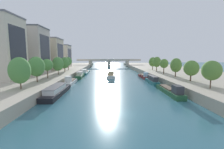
{
  "coord_description": "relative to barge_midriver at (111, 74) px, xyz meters",
  "views": [
    {
      "loc": [
        -2.19,
        -24.7,
        9.86
      ],
      "look_at": [
        0.0,
        35.51,
        2.38
      ],
      "focal_mm": 24.19,
      "sensor_mm": 36.0,
      "label": 1
    }
  ],
  "objects": [
    {
      "name": "moored_boat_left_downstream",
      "position": [
        -14.87,
        -34.33,
        0.06
      ],
      "size": [
        3.31,
        16.16,
        2.46
      ],
      "color": "black",
      "rests_on": "ground"
    },
    {
      "name": "building_left_middle",
      "position": [
        -34.75,
        31.39,
        8.76
      ],
      "size": [
        15.93,
        11.78,
        14.72
      ],
      "color": "beige",
      "rests_on": "quay_left"
    },
    {
      "name": "tree_right_third",
      "position": [
        21.79,
        -9.97,
        5.66
      ],
      "size": [
        3.53,
        3.53,
        6.22
      ],
      "color": "brown",
      "rests_on": "quay_right"
    },
    {
      "name": "barge_midriver",
      "position": [
        0.0,
        0.0,
        0.0
      ],
      "size": [
        4.58,
        19.12,
        3.2
      ],
      "color": "silver",
      "rests_on": "ground"
    },
    {
      "name": "tree_right_distant",
      "position": [
        22.49,
        7.71,
        5.65
      ],
      "size": [
        4.13,
        4.13,
        6.76
      ],
      "color": "brown",
      "rests_on": "quay_right"
    },
    {
      "name": "moored_boat_left_end",
      "position": [
        -14.19,
        11.92,
        -0.15
      ],
      "size": [
        3.38,
        16.43,
        2.81
      ],
      "color": "#23666B",
      "rests_on": "ground"
    },
    {
      "name": "ground_plane",
      "position": [
        -0.02,
        -47.41,
        -0.98
      ],
      "size": [
        400.0,
        400.0,
        0.0
      ],
      "primitive_type": "plane",
      "color": "#336675"
    },
    {
      "name": "tree_left_far",
      "position": [
        -22.1,
        -20.96,
        5.85
      ],
      "size": [
        3.74,
        3.74,
        6.43
      ],
      "color": "brown",
      "rests_on": "quay_left"
    },
    {
      "name": "building_left_tall",
      "position": [
        -34.75,
        10.33,
        9.76
      ],
      "size": [
        16.44,
        12.96,
        16.7
      ],
      "color": "beige",
      "rests_on": "quay_left"
    },
    {
      "name": "bridge_far",
      "position": [
        -0.02,
        64.22,
        3.37
      ],
      "size": [
        57.06,
        4.4,
        6.9
      ],
      "color": "#ADA899",
      "rests_on": "ground"
    },
    {
      "name": "moored_boat_right_near",
      "position": [
        14.26,
        -6.19,
        -0.06
      ],
      "size": [
        2.27,
        12.17,
        3.04
      ],
      "color": "maroon",
      "rests_on": "ground"
    },
    {
      "name": "wake_behind_barge",
      "position": [
        -0.22,
        -12.64,
        -0.96
      ],
      "size": [
        5.59,
        6.07,
        0.03
      ],
      "color": "#A5D1DB",
      "rests_on": "ground"
    },
    {
      "name": "building_left_corner",
      "position": [
        -34.75,
        -23.51,
        11.35
      ],
      "size": [
        10.72,
        11.3,
        19.88
      ],
      "color": "beige",
      "rests_on": "quay_left"
    },
    {
      "name": "tree_right_midway",
      "position": [
        21.78,
        -38.68,
        5.55
      ],
      "size": [
        4.19,
        4.19,
        6.43
      ],
      "color": "brown",
      "rests_on": "quay_right"
    },
    {
      "name": "tree_left_by_lamp",
      "position": [
        -22.33,
        7.74,
        6.03
      ],
      "size": [
        3.91,
        3.91,
        6.85
      ],
      "color": "brown",
      "rests_on": "quay_left"
    },
    {
      "name": "moored_boat_right_end",
      "position": [
        14.2,
        -34.51,
        -0.06
      ],
      "size": [
        2.65,
        14.81,
        3.06
      ],
      "color": "#235633",
      "rests_on": "ground"
    },
    {
      "name": "moored_boat_right_gap_after",
      "position": [
        14.12,
        -19.32,
        0.2
      ],
      "size": [
        2.13,
        12.45,
        2.82
      ],
      "color": "#23666B",
      "rests_on": "ground"
    },
    {
      "name": "tree_right_end_of_row",
      "position": [
        22.03,
        -0.14,
        5.93
      ],
      "size": [
        3.92,
        3.92,
        7.05
      ],
      "color": "brown",
      "rests_on": "quay_right"
    },
    {
      "name": "moored_boat_left_second",
      "position": [
        -14.22,
        -3.68,
        0.21
      ],
      "size": [
        2.67,
        12.92,
        2.84
      ],
      "color": "#235633",
      "rests_on": "ground"
    },
    {
      "name": "tree_right_nearest",
      "position": [
        22.9,
        -28.45,
        5.26
      ],
      "size": [
        4.3,
        4.3,
        6.16
      ],
      "color": "brown",
      "rests_on": "quay_right"
    },
    {
      "name": "tree_right_past_mid",
      "position": [
        22.39,
        -19.56,
        5.57
      ],
      "size": [
        3.88,
        3.88,
        6.69
      ],
      "color": "brown",
      "rests_on": "quay_right"
    },
    {
      "name": "quay_left",
      "position": [
        -34.55,
        7.59,
        0.21
      ],
      "size": [
        36.0,
        170.0,
        2.36
      ],
      "primitive_type": "cube",
      "color": "#B2A893",
      "rests_on": "ground"
    },
    {
      "name": "moored_boat_left_far",
      "position": [
        -14.86,
        -19.37,
        -0.04
      ],
      "size": [
        2.47,
        12.25,
        3.24
      ],
      "color": "silver",
      "rests_on": "ground"
    },
    {
      "name": "tree_left_distant",
      "position": [
        -22.19,
        -28.52,
        5.85
      ],
      "size": [
        4.58,
        4.58,
        7.29
      ],
      "color": "brown",
      "rests_on": "quay_left"
    },
    {
      "name": "building_left_far_end",
      "position": [
        -34.75,
        -6.22,
        11.12
      ],
      "size": [
        13.44,
        12.35,
        19.43
      ],
      "color": "#BCB2A8",
      "rests_on": "quay_left"
    },
    {
      "name": "tree_left_third",
      "position": [
        -21.58,
        -11.35,
        5.66
      ],
      "size": [
        4.43,
        4.43,
        7.02
      ],
      "color": "brown",
      "rests_on": "quay_left"
    },
    {
      "name": "tree_left_past_mid",
      "position": [
        -21.71,
        -37.72,
        5.61
      ],
      "size": [
        4.58,
        4.58,
        7.2
      ],
      "color": "brown",
      "rests_on": "quay_left"
    },
    {
      "name": "tree_left_end_of_row",
      "position": [
        -21.82,
        -0.75,
        5.63
      ],
      "size": [
        4.42,
        4.42,
        6.85
      ],
      "color": "brown",
      "rests_on": "quay_left"
    },
    {
      "name": "quay_right",
      "position": [
        34.51,
        7.59,
        0.21
      ],
      "size": [
        36.0,
        170.0,
        2.36
      ],
      "primitive_type": "cube",
      "color": "#B2A893",
      "rests_on": "ground"
    }
  ]
}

